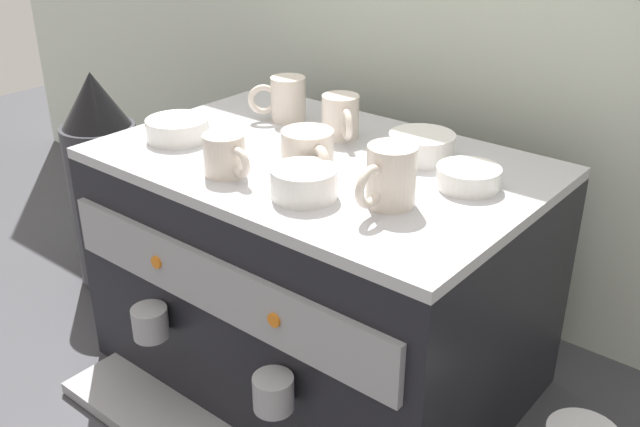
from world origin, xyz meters
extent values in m
plane|color=#38383D|center=(0.00, 0.00, 0.00)|extent=(4.00, 4.00, 0.00)
cube|color=silver|center=(0.00, 0.37, 0.55)|extent=(2.80, 0.03, 1.10)
cube|color=black|center=(0.00, 0.00, 0.19)|extent=(0.68, 0.45, 0.38)
cube|color=#B7B7BC|center=(0.00, 0.00, 0.39)|extent=(0.68, 0.45, 0.02)
cube|color=#939399|center=(0.00, -0.23, 0.28)|extent=(0.62, 0.01, 0.09)
cylinder|color=orange|center=(-0.12, -0.24, 0.28)|extent=(0.02, 0.01, 0.02)
cylinder|color=orange|center=(0.12, -0.24, 0.28)|extent=(0.02, 0.01, 0.02)
cylinder|color=#939399|center=(-0.13, -0.26, 0.17)|extent=(0.06, 0.06, 0.05)
cylinder|color=#939399|center=(0.13, -0.26, 0.17)|extent=(0.06, 0.06, 0.05)
cylinder|color=beige|center=(0.02, -0.05, 0.43)|extent=(0.08, 0.08, 0.06)
torus|color=beige|center=(0.06, -0.07, 0.43)|extent=(0.05, 0.03, 0.05)
cylinder|color=beige|center=(0.18, -0.07, 0.44)|extent=(0.07, 0.07, 0.08)
torus|color=beige|center=(0.18, -0.12, 0.44)|extent=(0.01, 0.06, 0.06)
cylinder|color=beige|center=(-0.06, -0.14, 0.43)|extent=(0.06, 0.06, 0.06)
torus|color=beige|center=(-0.03, -0.15, 0.43)|extent=(0.05, 0.02, 0.05)
cylinder|color=beige|center=(-0.03, 0.09, 0.43)|extent=(0.06, 0.06, 0.07)
torus|color=beige|center=(0.00, 0.07, 0.43)|extent=(0.05, 0.04, 0.05)
cylinder|color=beige|center=(-0.16, 0.10, 0.44)|extent=(0.06, 0.06, 0.08)
torus|color=beige|center=(-0.19, 0.07, 0.44)|extent=(0.05, 0.05, 0.05)
cylinder|color=white|center=(-0.23, -0.08, 0.42)|extent=(0.10, 0.10, 0.04)
cylinder|color=white|center=(-0.23, -0.08, 0.40)|extent=(0.06, 0.06, 0.01)
cylinder|color=white|center=(0.08, -0.13, 0.42)|extent=(0.09, 0.09, 0.04)
cylinder|color=white|center=(0.08, -0.13, 0.40)|extent=(0.05, 0.05, 0.01)
cylinder|color=white|center=(0.12, 0.10, 0.42)|extent=(0.10, 0.10, 0.04)
cylinder|color=white|center=(0.12, 0.10, 0.40)|extent=(0.06, 0.06, 0.01)
cylinder|color=white|center=(0.23, 0.04, 0.41)|extent=(0.09, 0.09, 0.03)
cylinder|color=white|center=(0.23, 0.04, 0.40)|extent=(0.05, 0.05, 0.01)
cylinder|color=#333338|center=(-0.54, -0.04, 0.17)|extent=(0.15, 0.15, 0.34)
cone|color=black|center=(-0.54, -0.04, 0.40)|extent=(0.13, 0.13, 0.11)
camera|label=1|loc=(0.66, -0.81, 0.81)|focal=40.66mm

